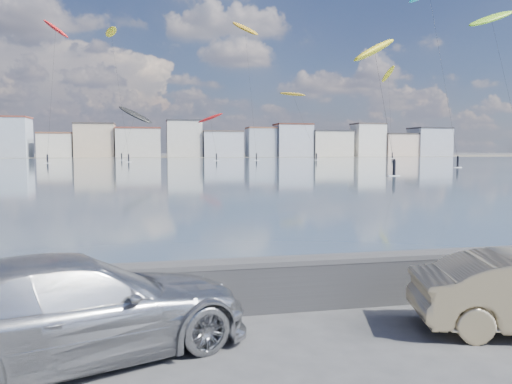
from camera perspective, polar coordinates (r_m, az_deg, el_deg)
ground at (r=7.22m, az=-1.38°, el=-20.66°), size 700.00×700.00×0.00m
bay_water at (r=97.96m, az=-11.11°, el=3.04°), size 500.00×177.00×0.00m
far_shore_strip at (r=206.43m, az=-11.49°, el=3.99°), size 500.00×60.00×0.00m
seawall at (r=9.52m, az=-4.37°, el=-10.53°), size 400.00×0.36×1.08m
far_buildings at (r=192.44m, az=-11.10°, el=5.72°), size 240.79×13.26×14.60m
car_silver at (r=8.00m, az=-20.17°, el=-12.35°), size 5.82×4.06×1.56m
kitesurfer_0 at (r=182.36m, az=14.87°, el=12.80°), size 5.84×16.40×31.82m
kitesurfer_3 at (r=136.15m, az=-21.93°, el=16.78°), size 8.12×19.69×35.50m
kitesurfer_6 at (r=109.22m, az=25.31°, el=17.36°), size 10.49×8.82×30.29m
kitesurfer_7 at (r=132.69m, az=-16.20°, el=16.87°), size 6.78×12.01×32.74m
kitesurfer_8 at (r=153.51m, az=4.25°, el=10.96°), size 8.27×17.00×20.43m
kitesurfer_10 at (r=156.41m, az=-13.60°, el=8.53°), size 10.93×15.24×16.86m
kitesurfer_11 at (r=74.39m, az=13.40°, el=15.43°), size 9.61×17.78×19.85m
kitesurfer_12 at (r=146.01m, az=-1.25°, el=18.07°), size 8.24×11.73×39.67m
kitesurfer_14 at (r=146.16m, az=-5.25°, el=8.36°), size 8.24×18.79×13.95m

